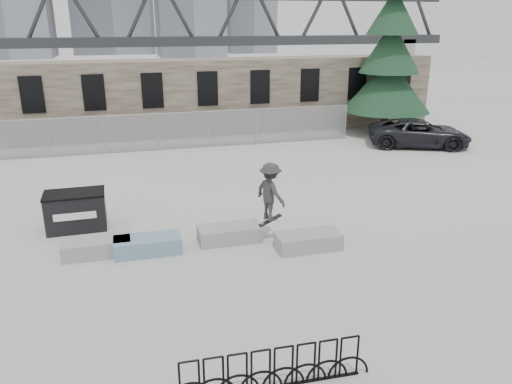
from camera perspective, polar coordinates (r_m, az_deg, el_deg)
ground at (r=16.01m, az=-7.34°, el=-5.99°), size 120.00×120.00×0.00m
stone_wall at (r=31.03m, az=-11.84°, el=10.39°), size 36.00×2.58×4.50m
chainlink_fence at (r=27.57m, az=-11.14°, el=6.79°), size 22.06×0.06×2.02m
planter_far_left at (r=15.87m, az=-17.74°, el=-5.94°), size 2.00×0.90×0.51m
planter_center_left at (r=15.60m, az=-12.28°, el=-5.88°), size 2.00×0.90×0.51m
planter_center_right at (r=16.05m, az=-3.05°, el=-4.70°), size 2.00×0.90×0.51m
planter_offset at (r=15.60m, az=5.97°, el=-5.52°), size 2.00×0.90×0.51m
dumpster at (r=17.89m, az=-19.89°, el=-2.01°), size 1.99×1.23×1.30m
bike_rack at (r=10.10m, az=1.86°, el=-19.59°), size 4.04×0.16×0.90m
spruce_tree at (r=31.95m, az=15.05°, el=14.65°), size 5.26×5.26×11.50m
truss_bridge at (r=70.45m, az=-5.71°, el=16.90°), size 70.00×3.00×9.80m
suv at (r=29.44m, az=18.19°, el=6.42°), size 6.03×4.40×1.52m
skateboarder at (r=15.69m, az=1.66°, el=0.01°), size 1.13×1.39×2.06m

